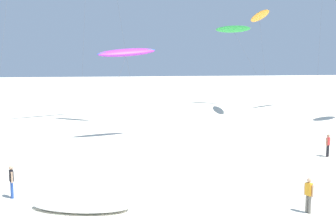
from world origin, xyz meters
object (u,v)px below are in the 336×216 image
object	(u,v)px
flying_kite_9	(127,52)
grounded_kite_0	(81,205)
flying_kite_2	(233,29)
person_mid_field	(328,144)
flying_kite_8	(259,16)
person_far_watcher	(11,180)
person_foreground_walker	(309,194)

from	to	relation	value
flying_kite_9	grounded_kite_0	xyz separation A→B (m)	(-3.13, -16.94, -7.41)
flying_kite_2	person_mid_field	world-z (taller)	flying_kite_2
flying_kite_2	flying_kite_9	distance (m)	29.75
flying_kite_8	person_far_watcher	size ratio (longest dim) A/B	7.55
flying_kite_2	grounded_kite_0	xyz separation A→B (m)	(-20.05, -41.14, -11.07)
flying_kite_8	flying_kite_9	size ratio (longest dim) A/B	1.57
grounded_kite_0	person_foreground_walker	xyz separation A→B (m)	(10.54, -2.05, 0.72)
person_far_watcher	person_mid_field	bearing A→B (deg)	15.99
flying_kite_9	person_mid_field	xyz separation A→B (m)	(14.06, -8.82, -6.70)
grounded_kite_0	person_foreground_walker	bearing A→B (deg)	-10.99
flying_kite_2	person_foreground_walker	xyz separation A→B (m)	(-9.51, -43.19, -10.35)
person_mid_field	person_far_watcher	bearing A→B (deg)	-164.01
flying_kite_9	grounded_kite_0	world-z (taller)	flying_kite_9
flying_kite_8	person_mid_field	size ratio (longest dim) A/B	7.80
flying_kite_9	grounded_kite_0	bearing A→B (deg)	-100.48
flying_kite_2	person_mid_field	bearing A→B (deg)	-94.94
flying_kite_2	flying_kite_9	world-z (taller)	flying_kite_2
flying_kite_9	person_far_watcher	world-z (taller)	flying_kite_9
grounded_kite_0	person_far_watcher	size ratio (longest dim) A/B	2.96
flying_kite_9	person_foreground_walker	xyz separation A→B (m)	(7.41, -18.99, -6.69)
person_mid_field	person_far_watcher	xyz separation A→B (m)	(-20.81, -5.96, 0.03)
flying_kite_9	grounded_kite_0	size ratio (longest dim) A/B	1.63
grounded_kite_0	person_mid_field	size ratio (longest dim) A/B	3.05
person_mid_field	flying_kite_2	bearing A→B (deg)	85.06
flying_kite_9	person_foreground_walker	world-z (taller)	flying_kite_9
person_mid_field	person_far_watcher	world-z (taller)	person_far_watcher
grounded_kite_0	person_mid_field	world-z (taller)	person_mid_field
flying_kite_8	person_foreground_walker	distance (m)	36.98
flying_kite_2	person_foreground_walker	distance (m)	45.42
flying_kite_2	grounded_kite_0	world-z (taller)	flying_kite_2
person_foreground_walker	person_far_watcher	distance (m)	14.77
person_foreground_walker	person_mid_field	world-z (taller)	person_foreground_walker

